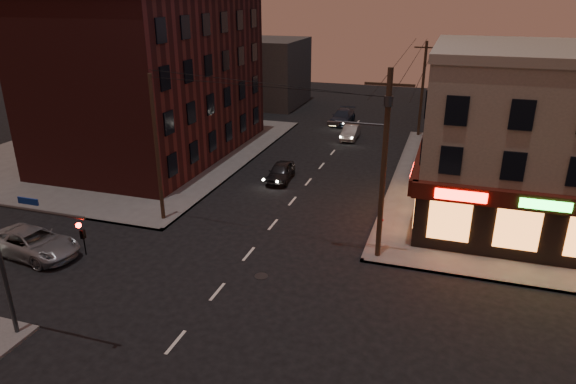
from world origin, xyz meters
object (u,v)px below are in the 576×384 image
at_px(sedan_near, 281,172).
at_px(sedan_far, 343,117).
at_px(fire_hydrant, 380,220).
at_px(suv_cross, 33,243).
at_px(sedan_mid, 350,132).

distance_m(sedan_near, sedan_far, 19.21).
bearing_deg(fire_hydrant, sedan_far, 107.23).
bearing_deg(sedan_far, fire_hydrant, -71.46).
bearing_deg(suv_cross, sedan_near, -22.72).
relative_size(suv_cross, sedan_mid, 1.35).
distance_m(sedan_mid, fire_hydrant, 20.38).
relative_size(sedan_near, sedan_mid, 1.01).
xyz_separation_m(sedan_near, fire_hydrant, (8.50, -6.29, -0.07)).
height_order(suv_cross, fire_hydrant, suv_cross).
bearing_deg(sedan_far, sedan_near, -90.45).
relative_size(sedan_near, sedan_far, 0.80).
bearing_deg(fire_hydrant, suv_cross, -152.45).
bearing_deg(fire_hydrant, sedan_mid, 106.59).
distance_m(suv_cross, sedan_mid, 30.93).
bearing_deg(sedan_near, sedan_mid, 73.97).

